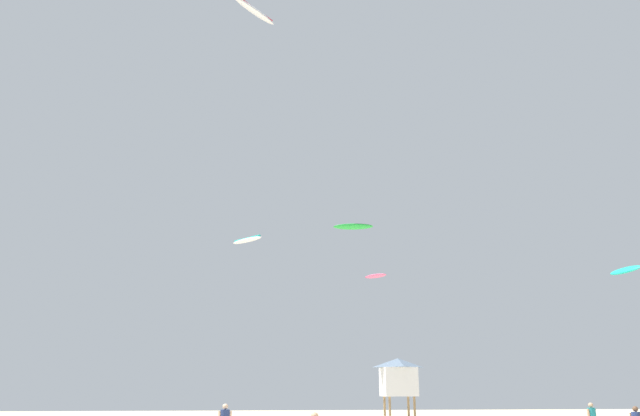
# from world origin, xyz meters

# --- Properties ---
(lifeguard_tower) EXTENTS (2.30, 2.30, 4.15)m
(lifeguard_tower) POSITION_xyz_m (6.09, 26.08, 3.05)
(lifeguard_tower) COLOR #8C704C
(lifeguard_tower) RESTS_ON ground
(kite_aloft_0) EXTENTS (2.52, 1.08, 0.38)m
(kite_aloft_0) POSITION_xyz_m (3.11, 24.10, 11.96)
(kite_aloft_0) COLOR green
(kite_aloft_1) EXTENTS (2.06, 2.28, 0.39)m
(kite_aloft_1) POSITION_xyz_m (7.83, 41.13, 11.95)
(kite_aloft_1) COLOR #E5598C
(kite_aloft_2) EXTENTS (1.23, 2.47, 0.61)m
(kite_aloft_2) POSITION_xyz_m (19.67, 22.68, 9.29)
(kite_aloft_2) COLOR #19B29E
(kite_aloft_3) EXTENTS (3.12, 3.36, 0.56)m
(kite_aloft_3) POSITION_xyz_m (-3.59, 39.46, 14.54)
(kite_aloft_3) COLOR white
(kite_aloft_4) EXTENTS (3.54, 3.72, 0.94)m
(kite_aloft_4) POSITION_xyz_m (-3.40, 25.58, 27.77)
(kite_aloft_4) COLOR white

